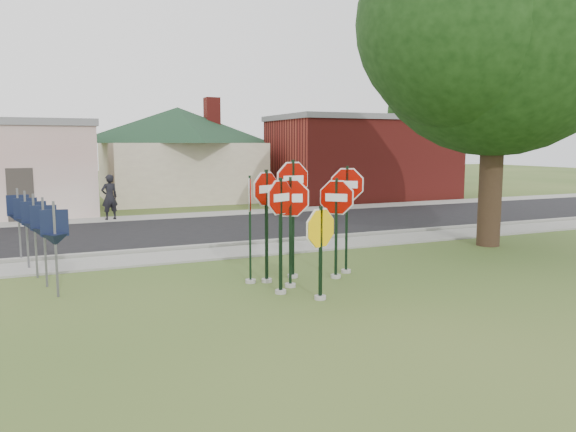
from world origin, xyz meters
name	(u,v)px	position (x,y,z in m)	size (l,w,h in m)	color
ground	(327,300)	(0.00, 0.00, 0.00)	(120.00, 120.00, 0.00)	#33521E
sidewalk_near	(240,252)	(0.00, 5.50, 0.03)	(60.00, 1.60, 0.06)	gray
road	(200,230)	(0.00, 10.00, 0.02)	(60.00, 7.00, 0.04)	black
sidewalk_far	(174,216)	(0.00, 14.30, 0.03)	(60.00, 1.60, 0.06)	gray
curb	(229,245)	(0.00, 6.50, 0.07)	(60.00, 0.20, 0.14)	gray
stop_sign_center	(290,215)	(-0.25, 1.29, 1.60)	(1.09, 0.42, 2.56)	gray
stop_sign_yellow	(321,242)	(-0.10, 0.13, 1.19)	(1.06, 0.42, 2.04)	gray
stop_sign_left	(281,220)	(-0.66, 0.87, 1.58)	(0.93, 0.44, 2.56)	gray
stop_sign_right	(336,214)	(1.08, 1.63, 1.54)	(0.84, 0.78, 2.48)	gray
stop_sign_back_right	(293,200)	(0.16, 2.07, 1.86)	(1.15, 0.24, 2.91)	gray
stop_sign_back_left	(266,209)	(-0.57, 1.91, 1.68)	(0.99, 0.45, 2.69)	gray
stop_sign_far_right	(347,203)	(1.57, 2.01, 1.73)	(0.92, 0.64, 2.74)	gray
stop_sign_far_left	(250,214)	(-0.94, 2.00, 1.58)	(0.37, 1.00, 2.56)	gray
route_sign_row	(35,227)	(-5.40, 4.50, 1.22)	(1.43, 4.63, 2.00)	#59595E
building_house	(178,135)	(2.00, 22.00, 3.65)	(11.60, 11.60, 6.20)	beige
building_brick	(362,157)	(12.00, 18.50, 2.40)	(10.20, 6.20, 4.75)	maroon
oak_tree	(498,20)	(7.50, 3.50, 6.83)	(11.72, 11.12, 10.90)	black
bg_tree_right	(424,112)	(22.00, 26.00, 5.58)	(5.60, 5.60, 8.40)	black
pedestrian	(110,197)	(-2.68, 14.11, 0.99)	(0.68, 0.45, 1.86)	black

